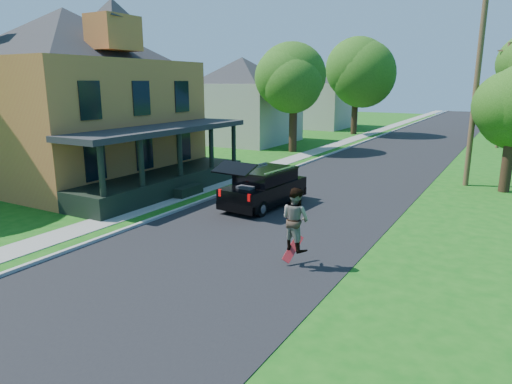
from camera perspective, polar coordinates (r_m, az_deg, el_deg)
The scene contains 15 objects.
ground at distance 13.82m, azimuth -6.29°, elevation -8.37°, with size 140.00×140.00×0.00m, color #125511.
street at distance 31.65m, azimuth 15.62°, elevation 3.73°, with size 8.00×120.00×0.02m, color black.
curb at distance 32.87m, azimuth 8.77°, elevation 4.42°, with size 0.15×120.00×0.12m, color #999994.
sidewalk at distance 33.45m, azimuth 6.29°, elevation 4.66°, with size 1.30×120.00×0.03m, color gray.
front_walk at distance 24.21m, azimuth -16.13°, elevation 0.77°, with size 6.50×1.20×0.03m, color gray.
main_house at distance 26.15m, azimuth -22.03°, elevation 12.14°, with size 15.56×15.56×10.10m.
neighbor_house_mid at distance 40.30m, azimuth -1.73°, elevation 12.23°, with size 12.78×12.78×8.30m.
neighbor_house_far at distance 54.56m, azimuth 7.35°, elevation 12.48°, with size 12.78×12.78×8.30m.
black_suv at distance 19.22m, azimuth 1.02°, elevation 0.57°, with size 2.10×4.71×2.14m.
skateboarder at distance 12.84m, azimuth 4.93°, elevation -3.38°, with size 1.05×0.93×1.80m.
skateboard at distance 13.35m, azimuth 4.63°, elevation -7.13°, with size 0.36×0.76×0.75m.
tree_left_mid at distance 34.59m, azimuth 4.72°, elevation 14.56°, with size 6.36×6.01×8.64m.
tree_left_far at distance 47.51m, azimuth 12.42°, elevation 14.56°, with size 6.94×6.72×9.60m.
utility_pole_near at distance 25.16m, azimuth 25.90°, elevation 12.53°, with size 1.64×0.57×10.22m.
utility_pole_far at distance 41.26m, azimuth 28.53°, elevation 10.65°, with size 1.56×0.45×8.10m.
Camera 1 is at (7.67, -10.28, 5.15)m, focal length 32.00 mm.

